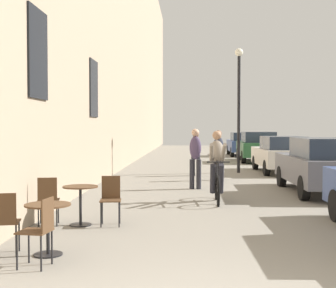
# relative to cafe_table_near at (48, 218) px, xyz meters

# --- Properties ---
(cafe_table_near) EXTENTS (0.64, 0.64, 0.72)m
(cafe_table_near) POSITION_rel_cafe_table_near_xyz_m (0.00, 0.00, 0.00)
(cafe_table_near) COLOR black
(cafe_table_near) RESTS_ON ground_plane
(cafe_chair_near_toward_street) EXTENTS (0.45, 0.45, 0.89)m
(cafe_chair_near_toward_street) POSITION_rel_cafe_table_near_xyz_m (-0.58, -0.07, -0.00)
(cafe_chair_near_toward_street) COLOR black
(cafe_chair_near_toward_street) RESTS_ON ground_plane
(cafe_chair_near_toward_wall) EXTENTS (0.43, 0.43, 0.89)m
(cafe_chair_near_toward_wall) POSITION_rel_cafe_table_near_xyz_m (0.08, -0.59, -0.00)
(cafe_chair_near_toward_wall) COLOR black
(cafe_chair_near_toward_wall) RESTS_ON ground_plane
(cafe_table_mid) EXTENTS (0.64, 0.64, 0.72)m
(cafe_table_mid) POSITION_rel_cafe_table_near_xyz_m (-0.01, 2.05, 0.00)
(cafe_table_mid) COLOR black
(cafe_table_mid) RESTS_ON ground_plane
(cafe_chair_mid_toward_street) EXTENTS (0.42, 0.42, 0.89)m
(cafe_chair_mid_toward_street) POSITION_rel_cafe_table_near_xyz_m (0.53, 2.12, -0.00)
(cafe_chair_mid_toward_street) COLOR black
(cafe_chair_mid_toward_street) RESTS_ON ground_plane
(cafe_chair_mid_toward_wall) EXTENTS (0.44, 0.44, 0.89)m
(cafe_chair_mid_toward_wall) POSITION_rel_cafe_table_near_xyz_m (-0.59, 1.97, -0.00)
(cafe_chair_mid_toward_wall) COLOR black
(cafe_chair_mid_toward_wall) RESTS_ON ground_plane
(cyclist_on_bicycle) EXTENTS (0.52, 1.76, 1.74)m
(cyclist_on_bicycle) POSITION_rel_cafe_table_near_xyz_m (2.64, 4.95, 0.29)
(cyclist_on_bicycle) COLOR black
(cyclist_on_bicycle) RESTS_ON ground_plane
(pedestrian_near) EXTENTS (0.37, 0.29, 1.75)m
(pedestrian_near) POSITION_rel_cafe_table_near_xyz_m (2.15, 7.34, 0.47)
(pedestrian_near) COLOR #26262D
(pedestrian_near) RESTS_ON ground_plane
(pedestrian_mid) EXTENTS (0.36, 0.28, 1.70)m
(pedestrian_mid) POSITION_rel_cafe_table_near_xyz_m (2.96, 9.65, 0.44)
(pedestrian_mid) COLOR #26262D
(pedestrian_mid) RESTS_ON ground_plane
(pedestrian_far) EXTENTS (0.36, 0.27, 1.62)m
(pedestrian_far) POSITION_rel_cafe_table_near_xyz_m (2.22, 11.21, 0.39)
(pedestrian_far) COLOR #26262D
(pedestrian_far) RESTS_ON ground_plane
(street_lamp) EXTENTS (0.32, 0.32, 4.90)m
(street_lamp) POSITION_rel_cafe_table_near_xyz_m (3.92, 12.43, 2.59)
(street_lamp) COLOR black
(street_lamp) RESTS_ON ground_plane
(parked_car_second) EXTENTS (1.81, 4.26, 1.51)m
(parked_car_second) POSITION_rel_cafe_table_near_xyz_m (5.59, 6.56, 0.26)
(parked_car_second) COLOR #595960
(parked_car_second) RESTS_ON ground_plane
(parked_car_third) EXTENTS (1.79, 4.10, 1.45)m
(parked_car_third) POSITION_rel_cafe_table_near_xyz_m (5.59, 12.50, 0.23)
(parked_car_third) COLOR beige
(parked_car_third) RESTS_ON ground_plane
(parked_car_fourth) EXTENTS (1.93, 4.44, 1.57)m
(parked_car_fourth) POSITION_rel_cafe_table_near_xyz_m (5.54, 18.71, 0.29)
(parked_car_fourth) COLOR #23512D
(parked_car_fourth) RESTS_ON ground_plane
(parked_car_fifth) EXTENTS (1.78, 4.16, 1.48)m
(parked_car_fifth) POSITION_rel_cafe_table_near_xyz_m (5.38, 24.01, 0.25)
(parked_car_fifth) COLOR #384C84
(parked_car_fifth) RESTS_ON ground_plane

